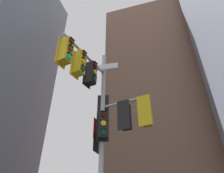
{
  "coord_description": "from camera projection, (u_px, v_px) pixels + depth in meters",
  "views": [
    {
      "loc": [
        2.37,
        -6.72,
        1.77
      ],
      "look_at": [
        0.36,
        0.11,
        6.18
      ],
      "focal_mm": 30.6,
      "sensor_mm": 36.0,
      "label": 1
    }
  ],
  "objects": [
    {
      "name": "signal_pole_assembly",
      "position": [
        102.0,
        104.0,
        7.22
      ],
      "size": [
        2.78,
        3.25,
        7.92
      ],
      "color": "#B2B2B5",
      "rests_on": "ground"
    },
    {
      "name": "building_mid_block",
      "position": [
        160.0,
        101.0,
        35.65
      ],
      "size": [
        16.52,
        16.52,
        36.38
      ],
      "primitive_type": "cube",
      "color": "brown",
      "rests_on": "ground"
    }
  ]
}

